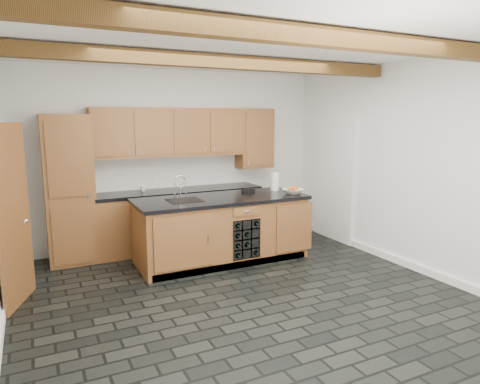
{
  "coord_description": "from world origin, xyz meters",
  "views": [
    {
      "loc": [
        -2.11,
        -4.2,
        2.05
      ],
      "look_at": [
        0.35,
        0.8,
        1.08
      ],
      "focal_mm": 32.0,
      "sensor_mm": 36.0,
      "label": 1
    }
  ],
  "objects_px": {
    "kitchen_scale": "(248,190)",
    "fruit_bowl": "(293,191)",
    "paper_towel": "(275,182)",
    "island": "(222,229)"
  },
  "relations": [
    {
      "from": "kitchen_scale",
      "to": "fruit_bowl",
      "type": "height_order",
      "value": "fruit_bowl"
    },
    {
      "from": "island",
      "to": "fruit_bowl",
      "type": "height_order",
      "value": "fruit_bowl"
    },
    {
      "from": "kitchen_scale",
      "to": "paper_towel",
      "type": "distance_m",
      "value": 0.46
    },
    {
      "from": "fruit_bowl",
      "to": "paper_towel",
      "type": "xyz_separation_m",
      "value": [
        -0.08,
        0.38,
        0.1
      ]
    },
    {
      "from": "kitchen_scale",
      "to": "fruit_bowl",
      "type": "relative_size",
      "value": 0.64
    },
    {
      "from": "island",
      "to": "kitchen_scale",
      "type": "relative_size",
      "value": 13.22
    },
    {
      "from": "island",
      "to": "fruit_bowl",
      "type": "xyz_separation_m",
      "value": [
        1.07,
        -0.19,
        0.5
      ]
    },
    {
      "from": "fruit_bowl",
      "to": "paper_towel",
      "type": "bearing_deg",
      "value": 102.3
    },
    {
      "from": "island",
      "to": "paper_towel",
      "type": "bearing_deg",
      "value": 10.97
    },
    {
      "from": "kitchen_scale",
      "to": "paper_towel",
      "type": "xyz_separation_m",
      "value": [
        0.45,
        -0.05,
        0.11
      ]
    }
  ]
}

